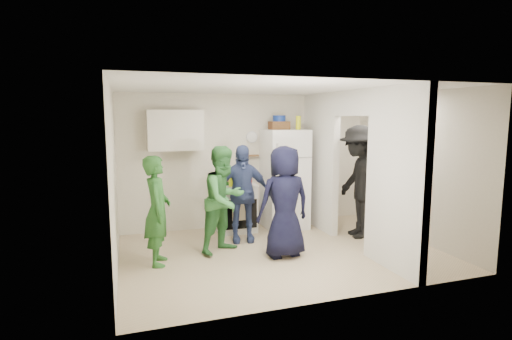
{
  "coord_description": "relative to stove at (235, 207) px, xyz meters",
  "views": [
    {
      "loc": [
        -2.24,
        -5.53,
        2.1
      ],
      "look_at": [
        -0.29,
        0.4,
        1.25
      ],
      "focal_mm": 28.0,
      "sensor_mm": 36.0,
      "label": 1
    }
  ],
  "objects": [
    {
      "name": "ceiling",
      "position": [
        0.37,
        -1.37,
        2.06
      ],
      "size": [
        4.8,
        4.8,
        0.0
      ],
      "primitive_type": "plane",
      "rotation": [
        3.14,
        0.0,
        0.0
      ],
      "color": "white",
      "rests_on": "wall_back"
    },
    {
      "name": "wall_right",
      "position": [
        2.77,
        -1.37,
        0.81
      ],
      "size": [
        0.0,
        3.4,
        3.4
      ],
      "primitive_type": "plane",
      "rotation": [
        1.57,
        0.0,
        -1.57
      ],
      "color": "silver",
      "rests_on": "floor"
    },
    {
      "name": "blue_bowl",
      "position": [
        0.86,
        0.02,
        1.62
      ],
      "size": [
        0.24,
        0.24,
        0.11
      ],
      "primitive_type": "cylinder",
      "color": "navy",
      "rests_on": "wicker_basket"
    },
    {
      "name": "bottle_i",
      "position": [
        0.07,
        0.1,
        0.56
      ],
      "size": [
        0.06,
        0.06,
        0.25
      ],
      "primitive_type": "cylinder",
      "color": "#53470E",
      "rests_on": "stove"
    },
    {
      "name": "wall_back",
      "position": [
        0.37,
        0.33,
        0.81
      ],
      "size": [
        4.8,
        0.0,
        4.8
      ],
      "primitive_type": "plane",
      "rotation": [
        1.57,
        0.0,
        0.0
      ],
      "color": "silver",
      "rests_on": "floor"
    },
    {
      "name": "wicker_basket",
      "position": [
        0.86,
        0.02,
        1.49
      ],
      "size": [
        0.35,
        0.25,
        0.15
      ],
      "primitive_type": "cube",
      "color": "brown",
      "rests_on": "fridge"
    },
    {
      "name": "person_navy",
      "position": [
        0.35,
        -1.52,
        0.4
      ],
      "size": [
        0.85,
        0.59,
        1.67
      ],
      "primitive_type": "imported",
      "rotation": [
        0.0,
        0.0,
        -3.07
      ],
      "color": "black",
      "rests_on": "floor"
    },
    {
      "name": "bottle_e",
      "position": [
        0.08,
        0.18,
        0.59
      ],
      "size": [
        0.08,
        0.08,
        0.3
      ],
      "primitive_type": "cylinder",
      "color": "#A3B0B5",
      "rests_on": "stove"
    },
    {
      "name": "bottle_a",
      "position": [
        -0.29,
        0.11,
        0.57
      ],
      "size": [
        0.08,
        0.08,
        0.27
      ],
      "primitive_type": "cylinder",
      "color": "brown",
      "rests_on": "stove"
    },
    {
      "name": "nook_window_frame",
      "position": [
        2.74,
        -1.17,
        1.21
      ],
      "size": [
        0.04,
        0.76,
        0.86
      ],
      "primitive_type": "cube",
      "color": "white",
      "rests_on": "wall_right"
    },
    {
      "name": "stove",
      "position": [
        0.0,
        0.0,
        0.0
      ],
      "size": [
        0.73,
        0.61,
        0.87
      ],
      "primitive_type": "cube",
      "color": "white",
      "rests_on": "floor"
    },
    {
      "name": "person_green_left",
      "position": [
        -1.47,
        -1.26,
        0.34
      ],
      "size": [
        0.45,
        0.61,
        1.56
      ],
      "primitive_type": "imported",
      "rotation": [
        0.0,
        0.0,
        1.43
      ],
      "color": "#2F6829",
      "rests_on": "floor"
    },
    {
      "name": "partition_pier_back",
      "position": [
        1.57,
        -0.27,
        0.81
      ],
      "size": [
        0.12,
        1.2,
        2.5
      ],
      "primitive_type": "cube",
      "color": "silver",
      "rests_on": "floor"
    },
    {
      "name": "nook_valance",
      "position": [
        2.71,
        -1.17,
        1.56
      ],
      "size": [
        0.04,
        0.82,
        0.18
      ],
      "primitive_type": "cube",
      "color": "white",
      "rests_on": "wall_right"
    },
    {
      "name": "bottle_f",
      "position": [
        0.18,
        0.04,
        0.6
      ],
      "size": [
        0.06,
        0.06,
        0.32
      ],
      "primitive_type": "cylinder",
      "color": "#153C1E",
      "rests_on": "stove"
    },
    {
      "name": "person_denim",
      "position": [
        -0.05,
        -0.62,
        0.38
      ],
      "size": [
        1.0,
        0.54,
        1.63
      ],
      "primitive_type": "imported",
      "rotation": [
        0.0,
        0.0,
        -0.16
      ],
      "color": "#354575",
      "rests_on": "floor"
    },
    {
      "name": "upper_cabinet",
      "position": [
        -1.03,
        0.15,
        1.41
      ],
      "size": [
        0.95,
        0.34,
        0.7
      ],
      "primitive_type": "cube",
      "color": "silver",
      "rests_on": "wall_back"
    },
    {
      "name": "red_cup",
      "position": [
        0.22,
        -0.2,
        0.5
      ],
      "size": [
        0.09,
        0.09,
        0.12
      ],
      "primitive_type": "cylinder",
      "color": "red",
      "rests_on": "stove"
    },
    {
      "name": "person_green_center",
      "position": [
        -0.45,
        -1.04,
        0.39
      ],
      "size": [
        1.01,
        0.95,
        1.65
      ],
      "primitive_type": "imported",
      "rotation": [
        0.0,
        0.0,
        0.56
      ],
      "color": "#3A8544",
      "rests_on": "floor"
    },
    {
      "name": "wall_clock",
      "position": [
        0.42,
        0.31,
        1.26
      ],
      "size": [
        0.22,
        0.02,
        0.22
      ],
      "primitive_type": "cylinder",
      "rotation": [
        1.57,
        0.0,
        0.0
      ],
      "color": "white",
      "rests_on": "wall_back"
    },
    {
      "name": "bottle_g",
      "position": [
        0.25,
        0.13,
        0.58
      ],
      "size": [
        0.06,
        0.06,
        0.29
      ],
      "primitive_type": "cylinder",
      "color": "olive",
      "rests_on": "stove"
    },
    {
      "name": "bottle_c",
      "position": [
        -0.08,
        0.17,
        0.58
      ],
      "size": [
        0.06,
        0.06,
        0.29
      ],
      "primitive_type": "cylinder",
      "color": "silver",
      "rests_on": "stove"
    },
    {
      "name": "partition_pier_front",
      "position": [
        1.57,
        -2.47,
        0.81
      ],
      "size": [
        0.12,
        1.2,
        2.5
      ],
      "primitive_type": "cube",
      "color": "silver",
      "rests_on": "floor"
    },
    {
      "name": "yellow_cup_stack_stove",
      "position": [
        -0.12,
        -0.22,
        0.56
      ],
      "size": [
        0.09,
        0.09,
        0.25
      ],
      "primitive_type": "cylinder",
      "color": "#DEEA13",
      "rests_on": "stove"
    },
    {
      "name": "wall_front",
      "position": [
        0.37,
        -3.07,
        0.81
      ],
      "size": [
        4.8,
        0.0,
        4.8
      ],
      "primitive_type": "plane",
      "rotation": [
        -1.57,
        0.0,
        0.0
      ],
      "color": "silver",
      "rests_on": "floor"
    },
    {
      "name": "partition_header",
      "position": [
        1.57,
        -1.37,
        1.86
      ],
      "size": [
        0.12,
        1.0,
        0.4
      ],
      "primitive_type": "cube",
      "color": "silver",
      "rests_on": "partition_pier_back"
    },
    {
      "name": "bottle_d",
      "position": [
        0.01,
        -0.04,
        0.58
      ],
      "size": [
        0.07,
        0.07,
        0.29
      ],
      "primitive_type": "cylinder",
      "color": "#5F3510",
      "rests_on": "stove"
    },
    {
      "name": "person_nook",
      "position": [
        1.95,
        -1.0,
        0.54
      ],
      "size": [
        0.94,
        1.37,
        1.94
      ],
      "primitive_type": "imported",
      "rotation": [
        0.0,
        0.0,
        -1.75
      ],
      "color": "black",
      "rests_on": "floor"
    },
    {
      "name": "spice_shelf",
      "position": [
        0.37,
        0.28,
        0.91
      ],
      "size": [
        0.35,
        0.08,
        0.03
      ],
      "primitive_type": "cube",
      "color": "olive",
      "rests_on": "wall_back"
    },
    {
      "name": "nook_window",
      "position": [
        2.75,
        -1.17,
        1.21
      ],
      "size": [
        0.03,
        0.7,
        0.8
      ],
      "primitive_type": "cube",
      "color": "black",
      "rests_on": "wall_right"
    },
    {
      "name": "wall_left",
      "position": [
        -2.03,
        -1.37,
        0.81
      ],
      "size": [
        0.0,
        3.4,
        3.4
      ],
      "primitive_type": "plane",
      "rotation": [
        1.57,
        0.0,
        1.57
      ],
      "color": "silver",
      "rests_on": "floor"
    },
    {
      "name": "floor",
      "position": [
        0.37,
        -1.37,
        -0.44
      ],
      "size": [
        4.8,
        4.8,
        0.0
      ],
      "primitive_type": "plane",
      "color": "beige",
      "rests_on": "ground"
    },
    {
      "name": "fridge",
      "position": [
        0.96,
        -0.03,
        0.49
      ],
      "size": [
        0.76,
        0.74,
        1.85
      ],
      "primitive_type": "cube",
      "color": "white",
      "rests_on": "floor"
    },
    {
      "name": "bottle_b",
      "position": [
        -0.17,
        -0.09,
        0.57
      ],
      "size": [
        0.08,
        0.08,
        0.26
      ],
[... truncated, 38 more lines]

